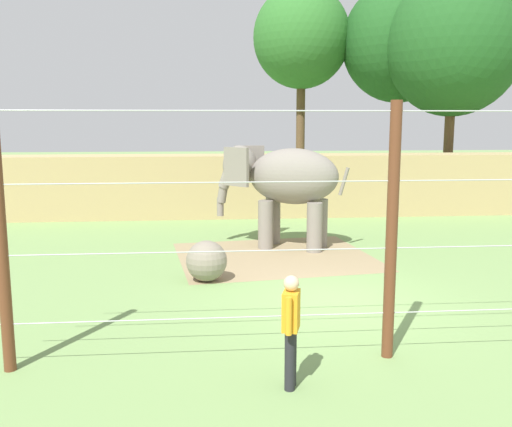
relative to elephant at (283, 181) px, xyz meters
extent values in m
plane|color=#759956|center=(0.39, -5.38, -2.03)|extent=(120.00, 120.00, 0.00)
cube|color=#937F5B|center=(-0.40, -1.26, -2.02)|extent=(5.94, 5.34, 0.01)
cube|color=tan|center=(0.39, 5.87, -0.80)|extent=(36.00, 1.80, 2.46)
cylinder|color=gray|center=(-0.55, -0.21, -1.30)|extent=(0.46, 0.46, 1.46)
cylinder|color=gray|center=(-0.24, 0.53, -1.30)|extent=(0.46, 0.46, 1.46)
cylinder|color=gray|center=(0.83, -0.78, -1.30)|extent=(0.46, 0.46, 1.46)
cylinder|color=gray|center=(1.14, -0.04, -1.30)|extent=(0.46, 0.46, 1.46)
ellipsoid|color=gray|center=(0.29, -0.12, 0.14)|extent=(3.06, 2.39, 1.67)
ellipsoid|color=gray|center=(-1.27, 0.53, 0.43)|extent=(1.39, 1.46, 1.20)
cube|color=gray|center=(-1.42, -0.08, 0.43)|extent=(0.71, 0.76, 1.15)
cube|color=gray|center=(-0.94, 1.07, 0.43)|extent=(0.94, 0.14, 1.15)
cylinder|color=gray|center=(-1.69, 0.71, 0.00)|extent=(0.60, 0.50, 0.65)
cylinder|color=gray|center=(-1.80, 0.75, -0.46)|extent=(0.45, 0.39, 0.61)
cylinder|color=gray|center=(-1.88, 0.79, -0.89)|extent=(0.28, 0.28, 0.57)
cylinder|color=gray|center=(1.69, -0.71, 0.04)|extent=(0.33, 0.22, 0.83)
sphere|color=gray|center=(-2.33, -3.60, -1.54)|extent=(0.99, 0.99, 0.99)
cylinder|color=brown|center=(-5.37, -8.33, 0.04)|extent=(0.18, 0.18, 4.13)
cylinder|color=brown|center=(0.60, -8.33, 0.04)|extent=(0.18, 0.18, 4.13)
cylinder|color=#B7B7BC|center=(0.39, -8.33, -1.29)|extent=(12.53, 0.02, 0.02)
cylinder|color=#B7B7BC|center=(0.39, -8.33, -0.21)|extent=(12.53, 0.02, 0.02)
cylinder|color=#B7B7BC|center=(0.39, -8.33, 0.86)|extent=(12.53, 0.02, 0.02)
cylinder|color=#B7B7BC|center=(0.39, -8.33, 1.93)|extent=(12.53, 0.02, 0.02)
cylinder|color=#232328|center=(-1.17, -9.36, -1.59)|extent=(0.15, 0.15, 0.88)
cylinder|color=#232328|center=(-1.12, -9.20, -1.59)|extent=(0.15, 0.15, 0.88)
cube|color=orange|center=(-1.14, -9.28, -0.87)|extent=(0.31, 0.41, 0.56)
sphere|color=beige|center=(-1.14, -9.28, -0.47)|extent=(0.22, 0.22, 0.22)
cylinder|color=orange|center=(-1.21, -9.51, -0.87)|extent=(0.11, 0.11, 0.54)
cylinder|color=orange|center=(-1.07, -9.05, -0.87)|extent=(0.11, 0.11, 0.54)
cube|color=black|center=(-1.15, -9.01, -1.09)|extent=(0.04, 0.07, 0.14)
cylinder|color=brown|center=(8.86, 8.68, 0.27)|extent=(0.44, 0.44, 4.59)
ellipsoid|color=#1E511E|center=(8.86, 8.68, 5.13)|extent=(6.06, 6.06, 6.36)
cylinder|color=brown|center=(7.18, 11.16, 0.59)|extent=(0.44, 0.44, 5.23)
ellipsoid|color=#1E511E|center=(7.18, 11.16, 5.55)|extent=(5.54, 5.54, 5.82)
cylinder|color=brown|center=(2.52, 12.14, 0.90)|extent=(0.44, 0.44, 5.85)
ellipsoid|color=#2D6B28|center=(2.52, 12.14, 5.86)|extent=(4.81, 4.81, 5.05)
camera|label=1|loc=(-2.32, -16.96, 1.79)|focal=40.13mm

